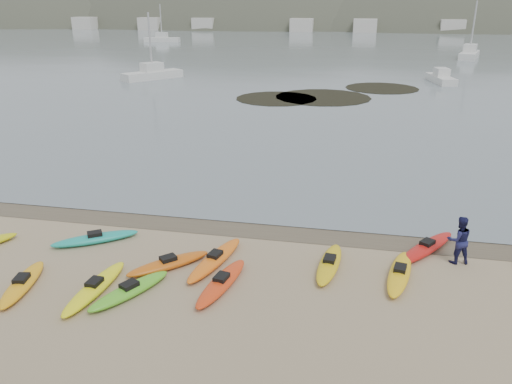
# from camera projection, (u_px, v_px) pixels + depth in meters

# --- Properties ---
(ground) EXTENTS (600.00, 600.00, 0.00)m
(ground) POSITION_uv_depth(u_px,v_px,m) (256.00, 224.00, 21.57)
(ground) COLOR tan
(ground) RESTS_ON ground
(wet_sand) EXTENTS (60.00, 60.00, 0.00)m
(wet_sand) POSITION_uv_depth(u_px,v_px,m) (255.00, 227.00, 21.29)
(wet_sand) COLOR brown
(wet_sand) RESTS_ON ground
(water) EXTENTS (1200.00, 1200.00, 0.00)m
(water) POSITION_uv_depth(u_px,v_px,m) (354.00, 17.00, 296.29)
(water) COLOR slate
(water) RESTS_ON ground
(kayaks) EXTENTS (23.61, 8.89, 0.34)m
(kayaks) POSITION_uv_depth(u_px,v_px,m) (221.00, 264.00, 17.94)
(kayaks) COLOR yellow
(kayaks) RESTS_ON ground
(person_east) EXTENTS (1.03, 0.88, 1.83)m
(person_east) POSITION_uv_depth(u_px,v_px,m) (459.00, 240.00, 18.12)
(person_east) COLOR navy
(person_east) RESTS_ON ground
(kelp_mats) EXTENTS (18.43, 16.46, 0.04)m
(kelp_mats) POSITION_uv_depth(u_px,v_px,m) (328.00, 95.00, 51.18)
(kelp_mats) COLOR black
(kelp_mats) RESTS_ON water
(moored_boats) EXTENTS (100.44, 84.58, 1.25)m
(moored_boats) POSITION_uv_depth(u_px,v_px,m) (378.00, 50.00, 93.01)
(moored_boats) COLOR silver
(moored_boats) RESTS_ON ground
(far_hills) EXTENTS (550.00, 135.00, 80.00)m
(far_hills) POSITION_uv_depth(u_px,v_px,m) (449.00, 68.00, 197.72)
(far_hills) COLOR #384235
(far_hills) RESTS_ON ground
(far_town) EXTENTS (199.00, 5.00, 4.00)m
(far_town) POSITION_uv_depth(u_px,v_px,m) (368.00, 26.00, 152.54)
(far_town) COLOR beige
(far_town) RESTS_ON ground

